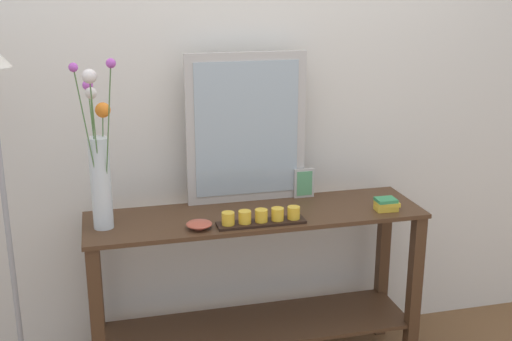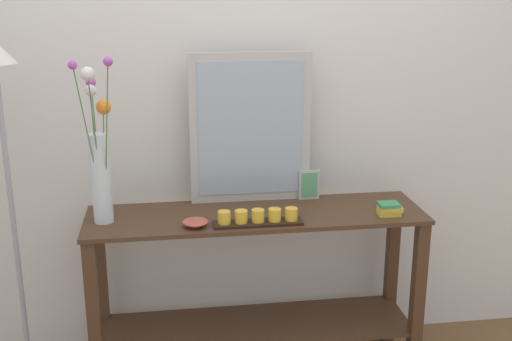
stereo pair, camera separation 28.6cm
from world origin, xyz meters
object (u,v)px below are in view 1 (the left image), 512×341
(book_stack, at_px, (386,204))
(console_table, at_px, (256,274))
(floor_lamp, at_px, (1,170))
(mirror_leaning, at_px, (247,129))
(decorative_bowl, at_px, (199,224))
(picture_frame_small, at_px, (304,183))
(candle_tray, at_px, (261,218))
(tall_vase_left, at_px, (100,165))

(book_stack, bearing_deg, console_table, 169.43)
(book_stack, height_order, floor_lamp, floor_lamp)
(mirror_leaning, relative_size, book_stack, 6.30)
(console_table, distance_m, floor_lamp, 1.23)
(decorative_bowl, bearing_deg, console_table, 24.27)
(mirror_leaning, bearing_deg, floor_lamp, -172.27)
(mirror_leaning, relative_size, picture_frame_small, 4.89)
(candle_tray, bearing_deg, decorative_bowl, 177.63)
(floor_lamp, bearing_deg, candle_tray, -9.33)
(console_table, bearing_deg, book_stack, -10.57)
(mirror_leaning, height_order, picture_frame_small, mirror_leaning)
(mirror_leaning, relative_size, decorative_bowl, 6.34)
(console_table, relative_size, book_stack, 13.66)
(mirror_leaning, height_order, decorative_bowl, mirror_leaning)
(tall_vase_left, bearing_deg, decorative_bowl, -15.48)
(floor_lamp, bearing_deg, console_table, -1.91)
(tall_vase_left, distance_m, decorative_bowl, 0.49)
(floor_lamp, bearing_deg, book_stack, -5.02)
(tall_vase_left, relative_size, book_stack, 6.49)
(candle_tray, distance_m, picture_frame_small, 0.42)
(console_table, height_order, picture_frame_small, picture_frame_small)
(candle_tray, height_order, picture_frame_small, picture_frame_small)
(console_table, bearing_deg, decorative_bowl, -155.73)
(tall_vase_left, relative_size, candle_tray, 1.88)
(candle_tray, distance_m, floor_lamp, 1.11)
(tall_vase_left, distance_m, book_stack, 1.30)
(candle_tray, relative_size, book_stack, 3.46)
(candle_tray, height_order, floor_lamp, floor_lamp)
(picture_frame_small, bearing_deg, candle_tray, -134.60)
(picture_frame_small, bearing_deg, decorative_bowl, -153.09)
(console_table, xyz_separation_m, mirror_leaning, (0.00, 0.18, 0.67))
(mirror_leaning, distance_m, candle_tray, 0.46)
(decorative_bowl, height_order, floor_lamp, floor_lamp)
(picture_frame_small, xyz_separation_m, floor_lamp, (-1.36, -0.12, 0.20))
(mirror_leaning, bearing_deg, tall_vase_left, -163.64)
(console_table, xyz_separation_m, candle_tray, (-0.01, -0.14, 0.34))
(console_table, relative_size, picture_frame_small, 10.60)
(console_table, relative_size, tall_vase_left, 2.11)
(decorative_bowl, height_order, book_stack, book_stack)
(mirror_leaning, bearing_deg, picture_frame_small, -4.57)
(console_table, relative_size, floor_lamp, 0.96)
(candle_tray, bearing_deg, console_table, 85.33)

